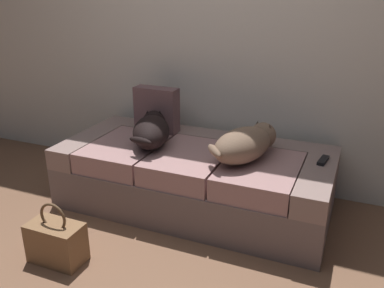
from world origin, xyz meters
name	(u,v)px	position (x,y,z in m)	size (l,w,h in m)	color
back_wall	(224,0)	(0.00, 1.65, 1.40)	(6.40, 0.10, 2.80)	silver
couch	(195,177)	(0.00, 1.09, 0.22)	(1.88, 0.87, 0.45)	#725F5D
dog_dark	(152,130)	(-0.32, 1.05, 0.55)	(0.41, 0.58, 0.21)	black
dog_tan	(246,143)	(0.38, 1.04, 0.56)	(0.42, 0.62, 0.22)	#7B5F4A
tv_remote	(323,160)	(0.85, 1.19, 0.46)	(0.04, 0.15, 0.02)	black
throw_pillow	(157,109)	(-0.41, 1.32, 0.62)	(0.34, 0.12, 0.34)	brown
handbag	(56,242)	(-0.48, 0.17, 0.13)	(0.32, 0.18, 0.38)	brown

